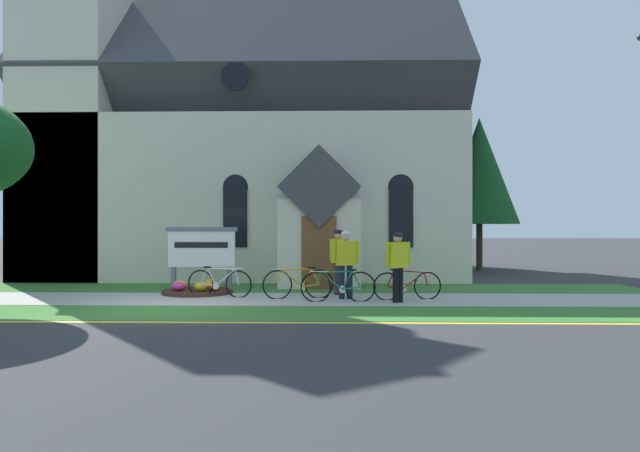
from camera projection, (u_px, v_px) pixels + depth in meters
ground at (202, 288)px, 16.36m from camera, size 140.00×140.00×0.00m
sidewalk_slab at (209, 299)px, 13.83m from camera, size 32.00×2.41×0.01m
grass_verge at (186, 313)px, 11.62m from camera, size 32.00×2.02×0.01m
church_lawn at (228, 288)px, 16.31m from camera, size 24.00×2.56×0.01m
curb_paint_stripe at (170, 322)px, 10.46m from camera, size 28.00×0.16×0.01m
church_building at (247, 147)px, 22.49m from camera, size 15.41×12.20×13.69m
church_sign at (202, 249)px, 15.39m from camera, size 1.99×0.18×1.79m
flower_bed at (197, 290)px, 14.93m from camera, size 1.87×1.87×0.34m
bicycle_silver at (407, 285)px, 13.67m from camera, size 1.71×0.32×0.80m
bicycle_blue at (339, 286)px, 13.30m from camera, size 1.80×0.14×0.81m
bicycle_white at (219, 283)px, 14.20m from camera, size 1.71×0.37×0.80m
bicycle_red at (299, 283)px, 13.88m from camera, size 1.76×0.40×0.81m
cyclist_in_blue_jersey at (339, 256)px, 14.70m from camera, size 0.47×0.66×1.72m
cyclist_in_red_jersey at (398, 259)px, 14.65m from camera, size 0.64×0.34×1.63m
cyclist_in_green_jersey at (346, 259)px, 13.79m from camera, size 0.66×0.32×1.70m
cyclist_in_yellow_jersey at (398, 261)px, 13.13m from camera, size 0.61×0.43×1.67m
roadside_conifer at (479, 171)px, 22.91m from camera, size 3.20×3.20×6.28m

